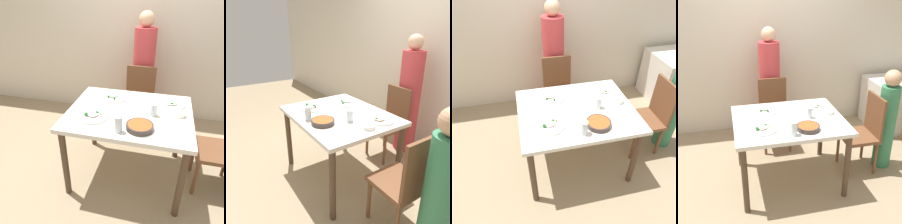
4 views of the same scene
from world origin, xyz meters
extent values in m
plane|color=#998466|center=(0.00, 0.00, 0.00)|extent=(10.00, 10.00, 0.00)
cube|color=beige|center=(0.00, 1.45, 1.35)|extent=(10.00, 0.06, 2.70)
cube|color=silver|center=(0.00, 0.00, 0.76)|extent=(1.15, 0.94, 0.04)
cylinder|color=#4C3828|center=(-0.52, -0.41, 0.37)|extent=(0.06, 0.06, 0.74)
cylinder|color=#4C3828|center=(0.52, -0.41, 0.37)|extent=(0.06, 0.06, 0.74)
cylinder|color=#4C3828|center=(-0.52, 0.41, 0.37)|extent=(0.06, 0.06, 0.74)
cylinder|color=#4C3828|center=(0.52, 0.41, 0.37)|extent=(0.06, 0.06, 0.74)
cube|color=brown|center=(-0.01, 0.74, 0.44)|extent=(0.40, 0.40, 0.04)
cube|color=brown|center=(-0.01, 0.92, 0.70)|extent=(0.38, 0.03, 0.48)
cylinder|color=brown|center=(-0.18, 0.57, 0.21)|extent=(0.04, 0.04, 0.42)
cylinder|color=brown|center=(0.15, 0.57, 0.21)|extent=(0.04, 0.04, 0.42)
cylinder|color=brown|center=(-0.18, 0.90, 0.21)|extent=(0.04, 0.04, 0.42)
cylinder|color=brown|center=(0.15, 0.90, 0.21)|extent=(0.04, 0.04, 0.42)
cube|color=brown|center=(0.85, 0.04, 0.44)|extent=(0.40, 0.40, 0.04)
cylinder|color=brown|center=(0.68, 0.20, 0.21)|extent=(0.04, 0.04, 0.42)
cylinder|color=brown|center=(0.68, -0.13, 0.21)|extent=(0.04, 0.04, 0.42)
cylinder|color=#C63D42|center=(-0.01, 1.12, 0.69)|extent=(0.29, 0.29, 1.37)
sphere|color=#DBAD89|center=(-0.01, 1.12, 1.47)|extent=(0.19, 0.19, 0.19)
cylinder|color=#3D332D|center=(0.13, -0.28, 0.80)|extent=(0.23, 0.23, 0.05)
cylinder|color=#BC5123|center=(0.13, -0.28, 0.82)|extent=(0.20, 0.20, 0.01)
cylinder|color=white|center=(-0.30, -0.20, 0.79)|extent=(0.26, 0.26, 0.02)
ellipsoid|color=white|center=(-0.30, -0.18, 0.81)|extent=(0.11, 0.11, 0.03)
cone|color=orange|center=(-0.23, -0.16, 0.81)|extent=(0.02, 0.02, 0.03)
sphere|color=#2D702D|center=(-0.36, -0.21, 0.82)|extent=(0.04, 0.04, 0.04)
sphere|color=#2D702D|center=(-0.27, -0.17, 0.81)|extent=(0.04, 0.04, 0.04)
cylinder|color=white|center=(-0.20, 0.22, 0.79)|extent=(0.25, 0.25, 0.02)
ellipsoid|color=white|center=(-0.22, 0.25, 0.81)|extent=(0.10, 0.10, 0.03)
sphere|color=#2D702D|center=(-0.19, 0.17, 0.81)|extent=(0.03, 0.03, 0.03)
cone|color=orange|center=(-0.23, 0.24, 0.81)|extent=(0.02, 0.02, 0.02)
sphere|color=#2D702D|center=(-0.21, 0.27, 0.81)|extent=(0.03, 0.03, 0.03)
sphere|color=#2D702D|center=(-0.26, 0.21, 0.81)|extent=(0.03, 0.03, 0.03)
cylinder|color=white|center=(0.38, 0.24, 0.79)|extent=(0.26, 0.26, 0.02)
ellipsoid|color=white|center=(0.37, 0.22, 0.81)|extent=(0.12, 0.12, 0.03)
sphere|color=#2D702D|center=(0.38, 0.18, 0.81)|extent=(0.03, 0.03, 0.03)
cone|color=orange|center=(0.43, 0.21, 0.81)|extent=(0.02, 0.02, 0.03)
sphere|color=#2D702D|center=(0.39, 0.19, 0.81)|extent=(0.03, 0.03, 0.03)
cylinder|color=white|center=(0.45, 0.02, 0.80)|extent=(0.12, 0.12, 0.04)
cylinder|color=white|center=(0.45, 0.02, 0.81)|extent=(0.10, 0.10, 0.01)
cylinder|color=silver|center=(-0.03, -0.35, 0.85)|extent=(0.07, 0.07, 0.14)
cylinder|color=silver|center=(0.22, -0.02, 0.84)|extent=(0.07, 0.07, 0.12)
cube|color=white|center=(-0.35, 0.04, 0.78)|extent=(0.14, 0.14, 0.01)
cube|color=silver|center=(0.36, -0.20, 0.78)|extent=(0.18, 0.07, 0.01)
camera|label=1|loc=(0.28, -1.79, 1.78)|focal=35.00mm
camera|label=2|loc=(1.81, -1.19, 1.66)|focal=35.00mm
camera|label=3|loc=(-0.51, -1.65, 2.12)|focal=35.00mm
camera|label=4|loc=(-0.59, -2.58, 2.07)|focal=45.00mm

